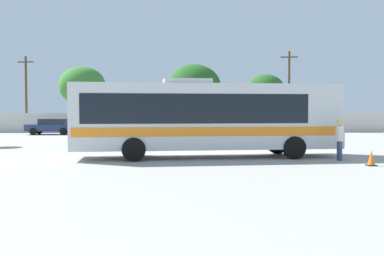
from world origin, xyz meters
TOP-DOWN VIEW (x-y plane):
  - ground_plane at (0.00, 10.00)m, footprint 300.00×300.00m
  - perimeter_wall at (0.00, 22.17)m, footprint 80.00×0.30m
  - coach_bus_silver_orange at (-0.17, -0.48)m, footprint 12.61×3.78m
  - attendant_by_bus_door at (5.75, -1.96)m, footprint 0.40×0.40m
  - parked_car_leftmost_dark_blue at (-13.06, 18.74)m, footprint 4.31×2.08m
  - parked_car_second_silver at (-7.21, 18.80)m, footprint 4.54×2.14m
  - parked_car_third_grey at (-0.86, 19.42)m, footprint 4.73×2.32m
  - parked_car_rightmost_red at (4.52, 18.51)m, footprint 4.24×2.16m
  - utility_pole_near at (-17.96, 26.17)m, footprint 1.79×0.43m
  - utility_pole_far at (10.00, 24.28)m, footprint 1.80×0.29m
  - roadside_tree_left at (-11.79, 25.55)m, footprint 4.90×4.90m
  - roadside_tree_midleft at (0.09, 24.62)m, footprint 5.59×5.59m
  - roadside_tree_midright at (7.57, 24.46)m, footprint 4.07×4.07m
  - traffic_cone_on_apron at (6.39, -3.73)m, footprint 0.36×0.36m

SIDE VIEW (x-z plane):
  - ground_plane at x=0.00m, z-range 0.00..0.00m
  - traffic_cone_on_apron at x=6.39m, z-range -0.01..0.63m
  - parked_car_leftmost_dark_blue at x=-13.06m, z-range 0.05..1.47m
  - parked_car_second_silver at x=-7.21m, z-range 0.05..1.49m
  - parked_car_third_grey at x=-0.86m, z-range 0.05..1.53m
  - parked_car_rightmost_red at x=4.52m, z-range 0.04..1.55m
  - perimeter_wall at x=0.00m, z-range 0.00..1.92m
  - attendant_by_bus_door at x=5.75m, z-range 0.13..1.93m
  - coach_bus_silver_orange at x=-0.17m, z-range 0.12..3.79m
  - utility_pole_near at x=-17.96m, z-range 0.18..8.15m
  - roadside_tree_midright at x=7.57m, z-range 1.24..7.22m
  - utility_pole_far at x=10.00m, z-range 0.18..8.53m
  - roadside_tree_midleft at x=0.09m, z-range 1.13..8.14m
  - roadside_tree_left at x=-11.79m, z-range 1.34..8.20m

